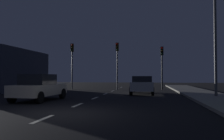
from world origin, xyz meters
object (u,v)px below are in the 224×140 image
Objects in this scene: traffic_signal_left at (72,57)px; traffic_signal_right at (162,59)px; car_stopped_ahead at (142,85)px; traffic_signal_center at (117,57)px; street_lamp_right at (211,28)px; car_adjacent_lane at (39,87)px.

traffic_signal_right is (9.79, -0.00, -0.34)m from traffic_signal_left.
car_stopped_ahead is (-1.91, -5.66, -2.45)m from traffic_signal_right.
traffic_signal_right is at bearing 71.40° from car_stopped_ahead.
car_stopped_ahead is (2.82, -5.67, -2.79)m from traffic_signal_center.
traffic_signal_center is 0.66× the size of street_lamp_right.
traffic_signal_center is 1.12× the size of car_stopped_ahead.
car_adjacent_lane is (-3.01, -11.98, -2.77)m from traffic_signal_center.
traffic_signal_right is 0.59× the size of street_lamp_right.
traffic_signal_left reaches higher than car_adjacent_lane.
traffic_signal_right is 14.46m from car_adjacent_lane.
street_lamp_right is (2.65, -8.77, 1.38)m from traffic_signal_right.
car_adjacent_lane is (-5.83, -6.31, 0.02)m from car_stopped_ahead.
car_stopped_ahead is 1.11× the size of car_adjacent_lane.
car_adjacent_lane is (-7.73, -11.98, -2.43)m from traffic_signal_right.
street_lamp_right is (10.39, 3.20, 3.81)m from car_adjacent_lane.
car_stopped_ahead is at bearing -108.60° from traffic_signal_right.
traffic_signal_center is at bearing 116.43° from car_stopped_ahead.
traffic_signal_center is 4.74m from traffic_signal_right.
street_lamp_right is at bearing -34.28° from car_stopped_ahead.
street_lamp_right is at bearing -35.19° from traffic_signal_left.
traffic_signal_left is at bearing 144.81° from street_lamp_right.
street_lamp_right reaches higher than traffic_signal_right.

